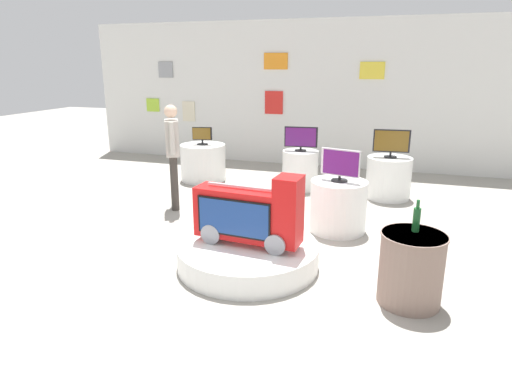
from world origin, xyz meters
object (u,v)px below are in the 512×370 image
(novelty_firetruck_tv, at_px, (249,216))
(tv_on_right_rear, at_px, (340,165))
(tv_on_center_rear, at_px, (391,142))
(display_pedestal_right_rear, at_px, (338,206))
(display_pedestal_center_rear, at_px, (388,178))
(shopper_browsing_near_truck, at_px, (173,149))
(tv_on_left_rear, at_px, (202,135))
(display_pedestal_left_rear, at_px, (203,162))
(display_pedestal_far_right, at_px, (300,170))
(tv_on_far_right, at_px, (301,138))
(main_display_pedestal, at_px, (248,254))
(bottle_on_side_table, at_px, (417,219))
(side_table_round, at_px, (411,268))

(novelty_firetruck_tv, relative_size, tv_on_right_rear, 2.33)
(novelty_firetruck_tv, xyz_separation_m, tv_on_center_rear, (1.43, 3.20, 0.36))
(tv_on_center_rear, bearing_deg, display_pedestal_right_rear, -109.18)
(display_pedestal_center_rear, xyz_separation_m, shopper_browsing_near_truck, (-3.22, -1.60, 0.60))
(tv_on_left_rear, xyz_separation_m, display_pedestal_center_rear, (3.51, -0.14, -0.53))
(display_pedestal_left_rear, height_order, display_pedestal_far_right, same)
(tv_on_left_rear, bearing_deg, tv_on_far_right, -1.38)
(tv_on_far_right, bearing_deg, novelty_firetruck_tv, -87.89)
(display_pedestal_left_rear, bearing_deg, main_display_pedestal, -58.46)
(display_pedestal_center_rear, bearing_deg, display_pedestal_left_rear, 177.63)
(tv_on_right_rear, bearing_deg, display_pedestal_far_right, 116.08)
(tv_on_far_right, distance_m, shopper_browsing_near_truck, 2.37)
(main_display_pedestal, relative_size, display_pedestal_right_rear, 2.11)
(display_pedestal_center_rear, distance_m, tv_on_right_rear, 2.00)
(display_pedestal_left_rear, distance_m, shopper_browsing_near_truck, 1.87)
(tv_on_right_rear, relative_size, bottle_on_side_table, 1.71)
(display_pedestal_far_right, bearing_deg, bottle_on_side_table, -62.32)
(side_table_round, bearing_deg, display_pedestal_right_rear, 118.08)
(side_table_round, bearing_deg, display_pedestal_far_right, 117.04)
(tv_on_left_rear, distance_m, bottle_on_side_table, 5.20)
(tv_on_far_right, bearing_deg, bottle_on_side_table, -62.28)
(display_pedestal_left_rear, bearing_deg, display_pedestal_right_rear, -34.00)
(tv_on_center_rear, xyz_separation_m, bottle_on_side_table, (0.29, -3.41, -0.13))
(novelty_firetruck_tv, relative_size, shopper_browsing_near_truck, 0.75)
(display_pedestal_left_rear, distance_m, display_pedestal_center_rear, 3.51)
(display_pedestal_left_rear, relative_size, tv_on_right_rear, 1.66)
(display_pedestal_right_rear, xyz_separation_m, side_table_round, (0.90, -1.69, 0.01))
(display_pedestal_center_rear, relative_size, display_pedestal_far_right, 1.05)
(display_pedestal_right_rear, bearing_deg, display_pedestal_center_rear, 70.86)
(tv_on_far_right, relative_size, bottle_on_side_table, 1.92)
(novelty_firetruck_tv, xyz_separation_m, tv_on_left_rear, (-2.08, 3.35, 0.28))
(main_display_pedestal, xyz_separation_m, tv_on_left_rear, (-2.05, 3.34, 0.75))
(novelty_firetruck_tv, relative_size, bottle_on_side_table, 3.98)
(display_pedestal_left_rear, bearing_deg, display_pedestal_far_right, -1.37)
(tv_on_center_rear, distance_m, display_pedestal_far_right, 1.67)
(main_display_pedestal, height_order, display_pedestal_left_rear, display_pedestal_left_rear)
(display_pedestal_left_rear, xyz_separation_m, tv_on_left_rear, (-0.00, -0.00, 0.53))
(display_pedestal_left_rear, height_order, display_pedestal_right_rear, same)
(display_pedestal_far_right, height_order, side_table_round, display_pedestal_far_right)
(tv_on_left_rear, xyz_separation_m, shopper_browsing_near_truck, (0.29, -1.75, 0.07))
(tv_on_right_rear, height_order, display_pedestal_far_right, tv_on_right_rear)
(tv_on_center_rear, bearing_deg, bottle_on_side_table, -85.21)
(display_pedestal_left_rear, distance_m, tv_on_right_rear, 3.53)
(tv_on_right_rear, bearing_deg, tv_on_left_rear, 146.01)
(tv_on_left_rear, height_order, display_pedestal_far_right, tv_on_left_rear)
(display_pedestal_right_rear, height_order, side_table_round, display_pedestal_right_rear)
(tv_on_left_rear, bearing_deg, novelty_firetruck_tv, -58.20)
(display_pedestal_center_rear, relative_size, display_pedestal_right_rear, 0.98)
(tv_on_left_rear, relative_size, bottle_on_side_table, 1.22)
(display_pedestal_center_rear, bearing_deg, side_table_round, -85.47)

